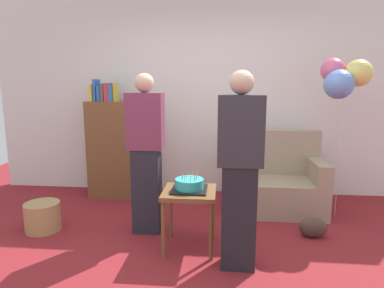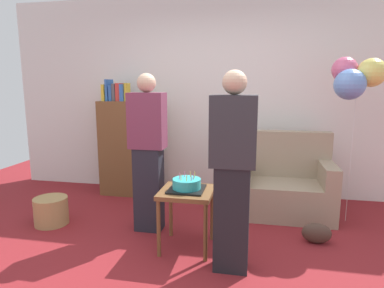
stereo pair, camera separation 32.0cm
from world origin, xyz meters
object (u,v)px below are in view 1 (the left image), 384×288
side_table (189,199)px  handbag (313,228)px  person_blowing_candles (146,153)px  couch (275,182)px  birthday_cake (189,185)px  wicker_basket (43,217)px  balloon_bunch (344,77)px  bookshelf (119,147)px  person_holding_cake (240,171)px

side_table → handbag: 1.32m
person_blowing_candles → couch: bearing=48.0°
birthday_cake → wicker_basket: 1.66m
birthday_cake → person_blowing_candles: person_blowing_candles is taller
balloon_bunch → handbag: bearing=-122.6°
side_table → handbag: side_table is taller
balloon_bunch → bookshelf: bearing=170.5°
bookshelf → handbag: bearing=-24.7°
couch → person_holding_cake: person_holding_cake is taller
bookshelf → person_holding_cake: size_ratio=0.97×
birthday_cake → person_blowing_candles: size_ratio=0.20×
birthday_cake → wicker_basket: bearing=171.6°
couch → handbag: couch is taller
side_table → person_blowing_candles: person_blowing_candles is taller
person_blowing_candles → person_holding_cake: same height
person_holding_cake → wicker_basket: bearing=-17.4°
person_blowing_candles → birthday_cake: bearing=-14.2°
side_table → balloon_bunch: bearing=30.5°
person_holding_cake → balloon_bunch: size_ratio=0.90×
wicker_basket → balloon_bunch: 3.57m
birthday_cake → balloon_bunch: bearing=30.5°
birthday_cake → bookshelf: bearing=128.3°
birthday_cake → wicker_basket: birthday_cake is taller
bookshelf → wicker_basket: bearing=-111.9°
person_blowing_candles → wicker_basket: person_blowing_candles is taller
person_blowing_candles → balloon_bunch: size_ratio=0.90×
wicker_basket → birthday_cake: bearing=-8.4°
side_table → person_blowing_candles: bearing=145.9°
couch → bookshelf: bookshelf is taller
bookshelf → side_table: bookshelf is taller
bookshelf → handbag: bookshelf is taller
bookshelf → handbag: size_ratio=5.67×
bookshelf → birthday_cake: (1.11, -1.40, -0.06)m
bookshelf → side_table: 1.80m
person_blowing_candles → wicker_basket: bearing=-155.5°
bookshelf → balloon_bunch: 2.90m
person_blowing_candles → person_holding_cake: bearing=-13.8°
birthday_cake → person_holding_cake: (0.44, -0.29, 0.22)m
couch → bookshelf: size_ratio=0.69×
wicker_basket → person_holding_cake: bearing=-14.4°
person_holding_cake → wicker_basket: person_holding_cake is taller
couch → wicker_basket: size_ratio=3.06×
bookshelf → person_holding_cake: 2.29m
birthday_cake → balloon_bunch: 2.11m
handbag → side_table: bearing=-164.8°
couch → balloon_bunch: balloon_bunch is taller
couch → balloon_bunch: bearing=-11.4°
couch → balloon_bunch: 1.43m
couch → birthday_cake: bearing=-131.2°
bookshelf → balloon_bunch: balloon_bunch is taller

